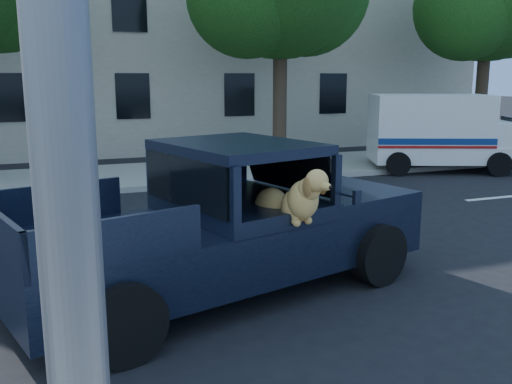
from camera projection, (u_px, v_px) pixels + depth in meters
ground at (219, 290)px, 7.93m from camera, size 120.00×120.00×0.00m
far_sidewalk at (124, 177)px, 16.34m from camera, size 60.00×4.00×0.15m
lane_stripes at (263, 220)px, 11.74m from camera, size 21.60×0.14×0.01m
building_main at (168, 36)px, 23.18m from camera, size 26.00×6.00×9.00m
pickup_truck at (217, 244)px, 7.71m from camera, size 6.12×3.74×2.05m
mail_truck at (438, 138)px, 17.62m from camera, size 4.71×3.44×2.35m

